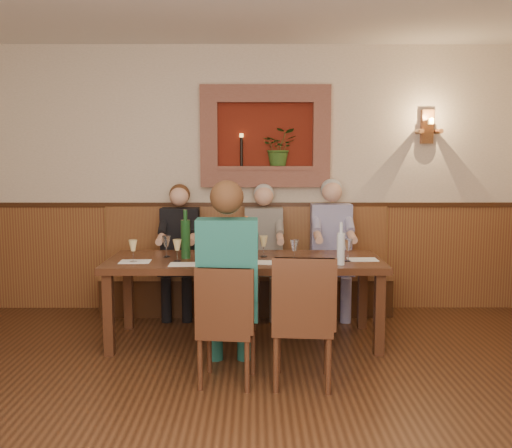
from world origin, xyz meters
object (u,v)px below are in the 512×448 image
at_px(person_bench_right, 332,259).
at_px(wine_bottle_green_b, 186,238).
at_px(chair_near_left, 227,349).
at_px(chair_near_right, 302,347).
at_px(person_chair_front, 228,295).
at_px(wine_bottle_green_a, 246,242).
at_px(dining_table, 245,267).
at_px(bench, 246,282).
at_px(water_bottle, 341,248).
at_px(spittoon_bucket, 214,248).
at_px(person_bench_mid, 264,262).
at_px(person_bench_left, 180,262).

bearing_deg(person_bench_right, wine_bottle_green_b, -149.58).
distance_m(chair_near_left, chair_near_right, 0.55).
xyz_separation_m(person_chair_front, wine_bottle_green_a, (0.13, 0.71, 0.29)).
bearing_deg(chair_near_right, dining_table, 118.81).
distance_m(dining_table, chair_near_right, 1.14).
distance_m(bench, water_bottle, 1.58).
xyz_separation_m(chair_near_right, person_chair_front, (-0.55, 0.20, 0.33)).
xyz_separation_m(spittoon_bucket, wine_bottle_green_b, (-0.26, 0.13, 0.07)).
xyz_separation_m(person_chair_front, water_bottle, (0.92, 0.49, 0.28)).
relative_size(chair_near_left, wine_bottle_green_a, 2.32).
relative_size(person_bench_right, spittoon_bucket, 6.33).
bearing_deg(person_chair_front, person_bench_right, 58.29).
height_order(person_bench_mid, water_bottle, person_bench_mid).
relative_size(dining_table, person_chair_front, 1.62).
xyz_separation_m(bench, wine_bottle_green_b, (-0.52, -0.93, 0.60)).
height_order(person_chair_front, spittoon_bucket, person_chair_front).
xyz_separation_m(person_bench_right, spittoon_bucket, (-1.14, -0.96, 0.28)).
bearing_deg(chair_near_right, person_bench_right, 81.04).
bearing_deg(spittoon_bucket, wine_bottle_green_a, 11.05).
relative_size(bench, water_bottle, 8.41).
height_order(wine_bottle_green_a, water_bottle, wine_bottle_green_a).
height_order(bench, person_bench_mid, person_bench_mid).
xyz_separation_m(wine_bottle_green_a, water_bottle, (0.79, -0.23, -0.01)).
xyz_separation_m(chair_near_left, person_chair_front, (0.00, 0.18, 0.36)).
bearing_deg(wine_bottle_green_b, bench, 60.77).
bearing_deg(person_bench_left, person_bench_mid, -0.01).
xyz_separation_m(dining_table, water_bottle, (0.80, -0.29, 0.22)).
xyz_separation_m(dining_table, bench, (0.00, 0.94, -0.35)).
bearing_deg(wine_bottle_green_a, wine_bottle_green_b, 171.82).
height_order(person_bench_right, wine_bottle_green_a, person_bench_right).
distance_m(dining_table, person_bench_right, 1.22).
distance_m(chair_near_left, person_bench_mid, 1.84).
distance_m(person_bench_right, person_chair_front, 1.90).
bearing_deg(wine_bottle_green_a, bench, 90.91).
xyz_separation_m(person_bench_right, person_chair_front, (-1.00, -1.61, 0.03)).
xyz_separation_m(spittoon_bucket, water_bottle, (1.06, -0.17, 0.03)).
height_order(chair_near_left, person_chair_front, person_chair_front).
xyz_separation_m(chair_near_left, water_bottle, (0.92, 0.66, 0.64)).
relative_size(chair_near_left, person_bench_mid, 0.65).
distance_m(bench, person_bench_left, 0.73).
bearing_deg(spittoon_bucket, person_bench_mid, 65.19).
xyz_separation_m(person_bench_left, wine_bottle_green_b, (0.17, -0.83, 0.37)).
height_order(person_bench_mid, wine_bottle_green_a, person_bench_mid).
bearing_deg(person_bench_mid, spittoon_bucket, -114.81).
xyz_separation_m(person_bench_mid, wine_bottle_green_b, (-0.70, -0.83, 0.37)).
distance_m(chair_near_right, person_bench_mid, 1.86).
bearing_deg(wine_bottle_green_b, person_bench_mid, 49.63).
height_order(dining_table, person_chair_front, person_chair_front).
distance_m(chair_near_right, water_bottle, 1.00).
height_order(chair_near_right, wine_bottle_green_a, wine_bottle_green_a).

